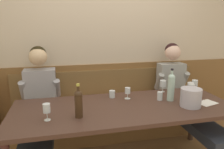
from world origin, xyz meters
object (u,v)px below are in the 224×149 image
Objects in this scene: person_right_seat at (184,98)px; wine_bottle_green_tall at (79,103)px; wall_bench at (110,118)px; ice_bucket at (191,97)px; wine_glass_near_bucket at (195,83)px; water_tumbler_right at (160,96)px; water_tumbler_left at (112,94)px; wine_glass_left_end at (191,86)px; wine_glass_mid_left at (47,109)px; wine_glass_center_front at (128,91)px; dining_table at (124,113)px; person_center_left_seat at (39,110)px; wine_bottle_clear_water at (171,86)px; wine_glass_mid_right at (163,84)px; wine_glass_by_bottle at (191,88)px.

person_right_seat is 4.19× the size of wine_bottle_green_tall.
ice_bucket is (0.67, -0.88, 0.56)m from wall_bench.
ice_bucket is 0.51m from wine_glass_near_bucket.
water_tumbler_right is at bearing -55.45° from wall_bench.
wall_bench is 31.35× the size of water_tumbler_left.
person_right_seat is 0.25m from wine_glass_left_end.
wine_glass_left_end is 1.51× the size of water_tumbler_right.
wine_glass_mid_left reaches higher than wine_glass_center_front.
wine_glass_center_front is at bearing -170.92° from person_right_seat.
wine_bottle_green_tall is (-0.48, -0.89, 0.60)m from wall_bench.
ice_bucket is 2.57× the size of water_tumbler_left.
person_right_seat reaches higher than ice_bucket.
dining_table is at bearing 12.18° from wine_glass_mid_left.
water_tumbler_left is at bearing -3.52° from person_center_left_seat.
person_center_left_seat reaches higher than water_tumbler_left.
wine_bottle_green_tall is 2.06× the size of wine_glass_mid_left.
ice_bucket is at bearing -60.54° from wine_bottle_clear_water.
wine_glass_near_bucket is (1.88, -0.10, 0.21)m from person_center_left_seat.
wine_glass_near_bucket is at bearing -16.67° from wine_glass_mid_right.
person_center_left_seat is 10.15× the size of wine_glass_center_front.
wine_glass_by_bottle reaches higher than wine_glass_center_front.
wine_glass_by_bottle is at bearing -12.40° from water_tumbler_left.
wine_glass_near_bucket is 1.91× the size of water_tumbler_left.
person_center_left_seat reaches higher than wine_glass_center_front.
wine_glass_mid_right is at bearing 130.80° from wine_glass_by_bottle.
wine_bottle_green_tall is 1.34m from wine_glass_by_bottle.
wall_bench is 1.23m from wine_glass_near_bucket.
wine_bottle_green_tall reaches higher than wine_glass_mid_right.
person_center_left_seat is at bearing 159.02° from dining_table.
wine_glass_left_end is (-0.01, -0.14, 0.20)m from person_right_seat.
wine_bottle_green_tall is (-1.15, -0.01, 0.04)m from ice_bucket.
wine_glass_by_bottle is at bearing -119.83° from wine_glass_left_end.
person_center_left_seat is 16.15× the size of water_tumbler_left.
wine_bottle_clear_water is 1.34m from wine_glass_mid_left.
water_tumbler_right is (0.92, 0.25, -0.09)m from wine_bottle_green_tall.
wine_glass_by_bottle is at bearing -133.93° from wine_glass_near_bucket.
ice_bucket is at bearing -123.29° from wine_glass_by_bottle.
dining_table is at bearing -173.51° from wine_glass_by_bottle.
wine_bottle_clear_water is at bearing -171.24° from wine_glass_by_bottle.
wine_bottle_clear_water is 4.40× the size of water_tumbler_left.
wine_glass_near_bucket is 1.64× the size of water_tumbler_right.
water_tumbler_right is (-0.23, 0.24, -0.05)m from ice_bucket.
wine_bottle_clear_water is at bearing 9.33° from wine_glass_mid_left.
person_right_seat is 9.15× the size of wine_glass_mid_right.
wine_bottle_green_tall is 0.96m from water_tumbler_right.
wine_glass_left_end is 0.80m from wine_glass_center_front.
wine_bottle_clear_water is 0.47m from wine_glass_near_bucket.
water_tumbler_left is (-1.04, 0.05, -0.07)m from wine_glass_near_bucket.
wine_glass_mid_left reaches higher than wine_glass_mid_right.
wine_bottle_clear_water is 2.49× the size of wine_glass_mid_right.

